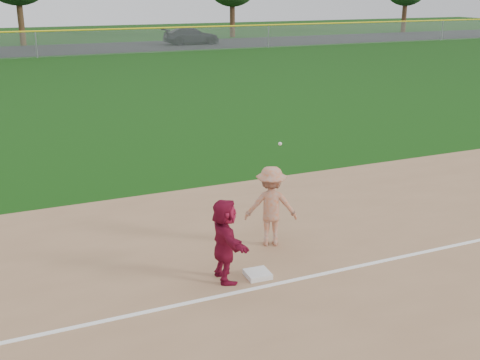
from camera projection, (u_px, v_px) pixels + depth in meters
name	position (u px, v px, depth m)	size (l,w,h in m)	color
ground	(271.00, 265.00, 11.75)	(160.00, 160.00, 0.00)	#113D0B
foul_line	(291.00, 281.00, 11.05)	(60.00, 0.10, 0.01)	white
parking_asphalt	(30.00, 51.00, 51.75)	(120.00, 10.00, 0.01)	black
first_base	(258.00, 274.00, 11.20)	(0.44, 0.44, 0.10)	silver
base_runner	(225.00, 240.00, 10.87)	(1.46, 0.46, 1.57)	maroon
car_right	(191.00, 36.00, 57.22)	(2.20, 5.40, 1.57)	black
first_base_play	(271.00, 206.00, 12.40)	(1.25, 1.01, 2.32)	#9D9D9F
outfield_fence	(35.00, 32.00, 45.94)	(110.00, 0.12, 110.00)	#999EA0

